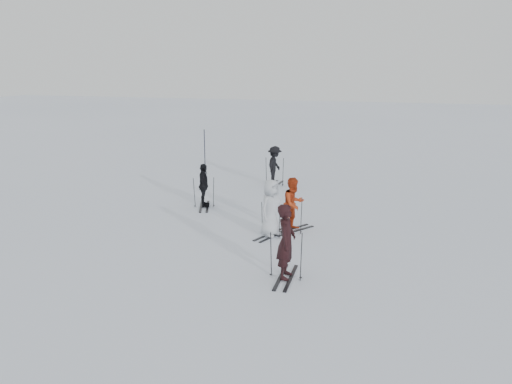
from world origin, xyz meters
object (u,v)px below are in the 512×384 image
Objects in this scene: skier_uphill_far at (275,166)px; piste_marker at (205,149)px; skier_uphill_left at (204,186)px; skier_red at (294,205)px; skier_grey at (271,208)px; skier_near_dark at (286,242)px.

piste_marker is (-4.57, 2.80, 0.15)m from skier_uphill_far.
piste_marker is at bearing 2.29° from skier_uphill_left.
skier_red reaches higher than skier_uphill_left.
skier_uphill_far is (1.81, 4.32, 0.05)m from skier_uphill_left.
skier_uphill_left is (-3.36, 2.58, -0.08)m from skier_grey.
skier_near_dark reaches higher than skier_grey.
skier_grey is at bearing -57.78° from piste_marker.
skier_grey is 1.10× the size of skier_uphill_left.
skier_grey is (-1.20, 3.13, -0.06)m from skier_near_dark.
skier_near_dark is at bearing -160.26° from skier_uphill_left.
skier_grey reaches higher than skier_uphill_far.
skier_uphill_left is (-4.56, 5.72, -0.14)m from skier_near_dark.
skier_near_dark is at bearing -161.07° from skier_uphill_far.
skier_red is at bearing -17.60° from skier_grey.
skier_grey reaches higher than skier_uphill_left.
skier_near_dark is 1.17× the size of skier_uphill_left.
skier_uphill_left is 7.64m from piste_marker.
skier_grey is 7.08m from skier_uphill_far.
skier_grey is (-0.60, -0.73, 0.03)m from skier_red.
skier_near_dark is 7.32m from skier_uphill_left.
skier_uphill_left is at bearing 37.07° from skier_near_dark.
skier_uphill_far is (-1.55, 6.91, -0.04)m from skier_grey.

